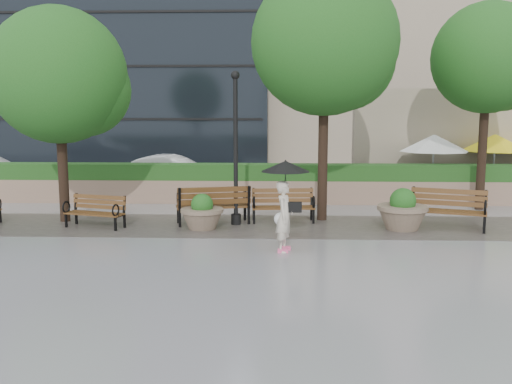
{
  "coord_description": "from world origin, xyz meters",
  "views": [
    {
      "loc": [
        1.55,
        -12.56,
        3.25
      ],
      "look_at": [
        0.99,
        2.05,
        1.1
      ],
      "focal_mm": 40.0,
      "sensor_mm": 36.0,
      "label": 1
    }
  ],
  "objects_px": {
    "planter_right": "(402,213)",
    "pedestrian": "(285,197)",
    "bench_2": "(213,213)",
    "bench_3": "(283,213)",
    "car_right": "(172,172)",
    "bench_1": "(95,218)",
    "planter_left": "(202,215)",
    "bench_4": "(447,217)",
    "lamppost": "(236,158)"
  },
  "relations": [
    {
      "from": "bench_2",
      "to": "planter_left",
      "type": "xyz_separation_m",
      "value": [
        -0.22,
        -0.69,
        0.06
      ]
    },
    {
      "from": "lamppost",
      "to": "car_right",
      "type": "bearing_deg",
      "value": 113.79
    },
    {
      "from": "planter_left",
      "to": "pedestrian",
      "type": "relative_size",
      "value": 0.56
    },
    {
      "from": "bench_2",
      "to": "bench_3",
      "type": "distance_m",
      "value": 2.01
    },
    {
      "from": "bench_1",
      "to": "planter_left",
      "type": "height_order",
      "value": "planter_left"
    },
    {
      "from": "bench_4",
      "to": "planter_right",
      "type": "height_order",
      "value": "planter_right"
    },
    {
      "from": "bench_4",
      "to": "car_right",
      "type": "distance_m",
      "value": 11.56
    },
    {
      "from": "planter_left",
      "to": "car_right",
      "type": "bearing_deg",
      "value": 106.21
    },
    {
      "from": "pedestrian",
      "to": "bench_4",
      "type": "bearing_deg",
      "value": -45.7
    },
    {
      "from": "pedestrian",
      "to": "planter_right",
      "type": "bearing_deg",
      "value": -38.46
    },
    {
      "from": "bench_1",
      "to": "bench_2",
      "type": "relative_size",
      "value": 0.8
    },
    {
      "from": "bench_1",
      "to": "bench_4",
      "type": "bearing_deg",
      "value": 17.4
    },
    {
      "from": "bench_2",
      "to": "bench_4",
      "type": "height_order",
      "value": "bench_2"
    },
    {
      "from": "bench_1",
      "to": "bench_2",
      "type": "xyz_separation_m",
      "value": [
        3.18,
        0.64,
        0.06
      ]
    },
    {
      "from": "lamppost",
      "to": "car_right",
      "type": "relative_size",
      "value": 1.02
    },
    {
      "from": "bench_4",
      "to": "lamppost",
      "type": "distance_m",
      "value": 6.0
    },
    {
      "from": "pedestrian",
      "to": "car_right",
      "type": "bearing_deg",
      "value": 38.03
    },
    {
      "from": "bench_2",
      "to": "bench_3",
      "type": "relative_size",
      "value": 1.18
    },
    {
      "from": "bench_1",
      "to": "planter_right",
      "type": "distance_m",
      "value": 8.37
    },
    {
      "from": "bench_3",
      "to": "lamppost",
      "type": "relative_size",
      "value": 0.43
    },
    {
      "from": "bench_3",
      "to": "car_right",
      "type": "bearing_deg",
      "value": 119.3
    },
    {
      "from": "bench_1",
      "to": "bench_3",
      "type": "bearing_deg",
      "value": 26.69
    },
    {
      "from": "bench_2",
      "to": "planter_left",
      "type": "height_order",
      "value": "bench_2"
    },
    {
      "from": "bench_1",
      "to": "bench_3",
      "type": "height_order",
      "value": "bench_3"
    },
    {
      "from": "planter_right",
      "to": "pedestrian",
      "type": "xyz_separation_m",
      "value": [
        -3.2,
        -2.45,
        0.82
      ]
    },
    {
      "from": "bench_2",
      "to": "planter_right",
      "type": "relative_size",
      "value": 1.6
    },
    {
      "from": "bench_2",
      "to": "planter_left",
      "type": "bearing_deg",
      "value": 57.68
    },
    {
      "from": "bench_2",
      "to": "planter_left",
      "type": "relative_size",
      "value": 1.87
    },
    {
      "from": "bench_1",
      "to": "bench_2",
      "type": "height_order",
      "value": "bench_2"
    },
    {
      "from": "planter_left",
      "to": "lamppost",
      "type": "distance_m",
      "value": 1.85
    },
    {
      "from": "pedestrian",
      "to": "bench_1",
      "type": "bearing_deg",
      "value": 79.38
    },
    {
      "from": "bench_3",
      "to": "lamppost",
      "type": "height_order",
      "value": "lamppost"
    },
    {
      "from": "bench_2",
      "to": "bench_4",
      "type": "distance_m",
      "value": 6.44
    },
    {
      "from": "lamppost",
      "to": "planter_right",
      "type": "bearing_deg",
      "value": -6.32
    },
    {
      "from": "bench_2",
      "to": "pedestrian",
      "type": "relative_size",
      "value": 1.05
    },
    {
      "from": "bench_1",
      "to": "lamppost",
      "type": "height_order",
      "value": "lamppost"
    },
    {
      "from": "car_right",
      "to": "planter_left",
      "type": "bearing_deg",
      "value": -157.25
    },
    {
      "from": "bench_3",
      "to": "planter_right",
      "type": "height_order",
      "value": "planter_right"
    },
    {
      "from": "lamppost",
      "to": "pedestrian",
      "type": "relative_size",
      "value": 2.06
    },
    {
      "from": "planter_right",
      "to": "car_right",
      "type": "bearing_deg",
      "value": 135.4
    },
    {
      "from": "planter_left",
      "to": "lamppost",
      "type": "relative_size",
      "value": 0.27
    },
    {
      "from": "bench_2",
      "to": "car_right",
      "type": "bearing_deg",
      "value": -85.09
    },
    {
      "from": "planter_left",
      "to": "planter_right",
      "type": "xyz_separation_m",
      "value": [
        5.41,
        0.13,
        0.06
      ]
    },
    {
      "from": "car_right",
      "to": "pedestrian",
      "type": "distance_m",
      "value": 10.94
    },
    {
      "from": "bench_1",
      "to": "bench_4",
      "type": "xyz_separation_m",
      "value": [
        9.61,
        0.21,
        0.06
      ]
    },
    {
      "from": "car_right",
      "to": "bench_1",
      "type": "bearing_deg",
      "value": -178.93
    },
    {
      "from": "planter_right",
      "to": "lamppost",
      "type": "distance_m",
      "value": 4.79
    },
    {
      "from": "bench_3",
      "to": "planter_right",
      "type": "relative_size",
      "value": 1.35
    },
    {
      "from": "bench_1",
      "to": "planter_right",
      "type": "relative_size",
      "value": 1.29
    },
    {
      "from": "bench_3",
      "to": "planter_left",
      "type": "relative_size",
      "value": 1.58
    }
  ]
}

